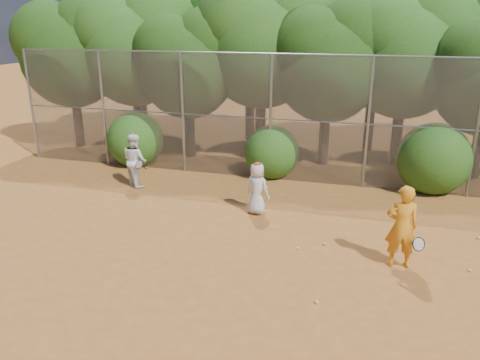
% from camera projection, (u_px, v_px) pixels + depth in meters
% --- Properties ---
extents(ground, '(80.00, 80.00, 0.00)m').
position_uv_depth(ground, '(253.00, 271.00, 9.76)').
color(ground, '#945521').
rests_on(ground, ground).
extents(fence_back, '(20.05, 0.09, 4.03)m').
position_uv_depth(fence_back, '(298.00, 119.00, 14.58)').
color(fence_back, gray).
rests_on(fence_back, ground).
extents(tree_0, '(4.38, 3.81, 6.00)m').
position_uv_depth(tree_0, '(72.00, 48.00, 18.26)').
color(tree_0, black).
rests_on(tree_0, ground).
extents(tree_1, '(4.64, 4.03, 6.35)m').
position_uv_depth(tree_1, '(135.00, 42.00, 17.98)').
color(tree_1, black).
rests_on(tree_1, ground).
extents(tree_2, '(3.99, 3.47, 5.47)m').
position_uv_depth(tree_2, '(189.00, 60.00, 16.88)').
color(tree_2, black).
rests_on(tree_2, ground).
extents(tree_3, '(4.89, 4.26, 6.70)m').
position_uv_depth(tree_3, '(264.00, 37.00, 16.87)').
color(tree_3, black).
rests_on(tree_3, ground).
extents(tree_4, '(4.19, 3.64, 5.73)m').
position_uv_depth(tree_4, '(331.00, 58.00, 15.88)').
color(tree_4, black).
rests_on(tree_4, ground).
extents(tree_5, '(4.51, 3.92, 6.17)m').
position_uv_depth(tree_5, '(408.00, 49.00, 15.86)').
color(tree_5, black).
rests_on(tree_5, ground).
extents(tree_9, '(4.83, 4.20, 6.62)m').
position_uv_depth(tree_9, '(140.00, 35.00, 20.28)').
color(tree_9, black).
rests_on(tree_9, ground).
extents(tree_10, '(5.15, 4.48, 7.06)m').
position_uv_depth(tree_10, '(252.00, 29.00, 19.06)').
color(tree_10, black).
rests_on(tree_10, ground).
extents(tree_11, '(4.64, 4.03, 6.35)m').
position_uv_depth(tree_11, '(378.00, 43.00, 17.54)').
color(tree_11, black).
rests_on(tree_11, ground).
extents(bush_0, '(2.00, 2.00, 2.00)m').
position_uv_depth(bush_0, '(135.00, 137.00, 16.73)').
color(bush_0, '#224E13').
rests_on(bush_0, ground).
extents(bush_1, '(1.80, 1.80, 1.80)m').
position_uv_depth(bush_1, '(272.00, 150.00, 15.45)').
color(bush_1, '#224E13').
rests_on(bush_1, ground).
extents(bush_2, '(2.20, 2.20, 2.20)m').
position_uv_depth(bush_2, '(434.00, 156.00, 14.08)').
color(bush_2, '#224E13').
rests_on(bush_2, ground).
extents(player_yellow, '(0.88, 0.61, 1.82)m').
position_uv_depth(player_yellow, '(402.00, 227.00, 9.70)').
color(player_yellow, orange).
rests_on(player_yellow, ground).
extents(player_teen, '(0.80, 0.65, 1.45)m').
position_uv_depth(player_teen, '(257.00, 188.00, 12.47)').
color(player_teen, silver).
rests_on(player_teen, ground).
extents(player_white, '(1.02, 0.97, 1.67)m').
position_uv_depth(player_white, '(135.00, 160.00, 14.57)').
color(player_white, white).
rests_on(player_white, ground).
extents(ball_0, '(0.07, 0.07, 0.07)m').
position_uv_depth(ball_0, '(324.00, 244.00, 10.87)').
color(ball_0, yellow).
rests_on(ball_0, ground).
extents(ball_1, '(0.07, 0.07, 0.07)m').
position_uv_depth(ball_1, '(317.00, 302.00, 8.64)').
color(ball_1, yellow).
rests_on(ball_1, ground).
extents(ball_2, '(0.07, 0.07, 0.07)m').
position_uv_depth(ball_2, '(470.00, 270.00, 9.74)').
color(ball_2, yellow).
rests_on(ball_2, ground).
extents(ball_3, '(0.07, 0.07, 0.07)m').
position_uv_depth(ball_3, '(298.00, 248.00, 10.67)').
color(ball_3, yellow).
rests_on(ball_3, ground).
extents(ball_4, '(0.07, 0.07, 0.07)m').
position_uv_depth(ball_4, '(479.00, 238.00, 11.18)').
color(ball_4, yellow).
rests_on(ball_4, ground).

